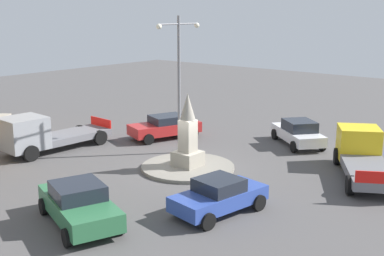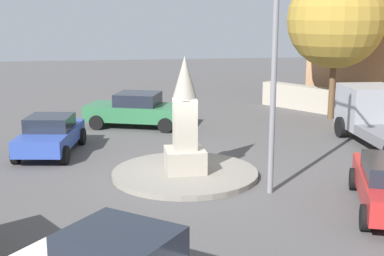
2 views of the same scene
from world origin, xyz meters
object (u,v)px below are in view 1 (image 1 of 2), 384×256
car_blue_approaching (219,195)px  truck_yellow_waiting (362,154)px  car_green_far_side (79,204)px  truck_grey_near_island (41,134)px  monument (188,137)px  car_white_parked_left (298,132)px  car_red_parked_right (165,126)px  streetlamp (179,71)px

car_blue_approaching → truck_yellow_waiting: (-8.21, 2.40, 0.24)m
car_blue_approaching → car_green_far_side: bearing=-39.6°
car_green_far_side → truck_grey_near_island: size_ratio=0.76×
truck_yellow_waiting → monument: bearing=-55.0°
car_white_parked_left → car_green_far_side: (14.94, -0.96, 0.02)m
car_red_parked_right → truck_yellow_waiting: size_ratio=0.75×
car_blue_approaching → car_white_parked_left: bearing=-167.7°
truck_grey_near_island → car_blue_approaching: bearing=87.8°
car_blue_approaching → car_green_far_side: (4.04, -3.34, 0.06)m
truck_yellow_waiting → car_green_far_side: bearing=-25.1°
car_white_parked_left → truck_yellow_waiting: (2.69, 4.78, 0.19)m
monument → car_white_parked_left: size_ratio=0.84×
car_blue_approaching → car_green_far_side: size_ratio=0.86×
streetlamp → truck_grey_near_island: size_ratio=1.18×
truck_grey_near_island → truck_yellow_waiting: truck_grey_near_island is taller
car_green_far_side → truck_yellow_waiting: (-12.25, 5.74, 0.17)m
car_red_parked_right → truck_grey_near_island: bearing=-24.7°
monument → car_green_far_side: size_ratio=0.76×
car_blue_approaching → truck_grey_near_island: bearing=-92.2°
car_blue_approaching → car_red_parked_right: bearing=-127.4°
car_red_parked_right → car_green_far_side: (11.22, 6.05, 0.04)m
car_red_parked_right → truck_grey_near_island: (6.70, -3.07, 0.30)m
car_red_parked_right → truck_grey_near_island: 7.37m
car_blue_approaching → truck_grey_near_island: (-0.48, -12.47, 0.33)m
car_green_far_side → monument: bearing=-171.6°
monument → car_red_parked_right: (-3.76, -4.95, -0.90)m
monument → truck_yellow_waiting: 8.38m
car_white_parked_left → car_green_far_side: 14.97m
monument → car_white_parked_left: bearing=164.6°
car_red_parked_right → truck_grey_near_island: size_ratio=0.74×
car_red_parked_right → car_blue_approaching: (7.18, 9.39, -0.03)m
streetlamp → truck_yellow_waiting: 10.12m
car_white_parked_left → truck_grey_near_island: size_ratio=0.69×
streetlamp → car_green_far_side: streetlamp is taller
streetlamp → car_red_parked_right: size_ratio=1.59×
monument → car_blue_approaching: bearing=52.4°
car_green_far_side → car_white_parked_left: bearing=176.3°
truck_yellow_waiting → streetlamp: bearing=-72.2°
car_red_parked_right → car_blue_approaching: size_ratio=1.13×
car_green_far_side → truck_yellow_waiting: size_ratio=0.78×
streetlamp → car_blue_approaching: streetlamp is taller
truck_grey_near_island → truck_yellow_waiting: 16.75m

